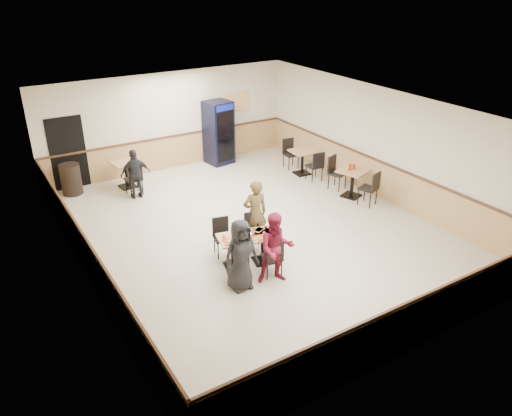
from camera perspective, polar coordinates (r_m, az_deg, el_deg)
ground at (r=12.18m, az=-0.23°, el=-2.52°), size 10.00×10.00×0.00m
room_shell at (r=14.77m, az=0.47°, el=5.18°), size 10.00×10.00×10.00m
main_table at (r=10.61m, az=-0.86°, el=-4.28°), size 1.40×0.91×0.69m
main_chairs at (r=10.61m, az=-1.09°, el=-4.42°), size 1.45×1.72×0.87m
diner_woman_left at (r=9.72m, az=-1.75°, el=-5.40°), size 0.73×0.48×1.49m
diner_woman_right at (r=9.92m, az=2.32°, el=-4.62°), size 0.89×0.80×1.51m
diner_man_opposite at (r=11.23m, az=-0.10°, el=-0.59°), size 0.63×0.47×1.58m
lone_diner at (r=14.02m, az=-13.60°, el=3.79°), size 0.84×0.39×1.39m
tabletop_clutter at (r=10.49m, az=-0.49°, el=-3.10°), size 1.22×0.64×0.12m
side_table_near at (r=14.01m, az=10.97°, el=3.26°), size 0.93×0.93×0.78m
side_table_near_chair_south at (r=13.61m, az=12.70°, el=2.29°), size 0.58×0.58×0.99m
side_table_near_chair_north at (r=14.45m, az=9.31°, el=4.00°), size 0.58×0.58×0.99m
side_table_far at (r=15.41m, az=5.33°, el=5.64°), size 0.75×0.75×0.75m
side_table_far_chair_south at (r=14.97m, az=6.70°, el=4.87°), size 0.47×0.47×0.95m
side_table_far_chair_north at (r=15.87m, az=4.02°, el=6.21°), size 0.47×0.47×0.95m
condiment_caddy at (r=13.90m, az=10.85°, el=4.64°), size 0.23×0.06×0.20m
back_table at (r=14.86m, az=-14.62°, el=4.14°), size 0.76×0.76×0.76m
back_table_chair_lone at (r=14.33m, az=-13.85°, el=3.31°), size 0.48×0.48×0.96m
pepsi_cooler at (r=16.18m, az=-4.29°, el=8.59°), size 0.86×0.87×2.02m
trash_bin at (r=14.89m, az=-20.39°, el=3.10°), size 0.56×0.56×0.88m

